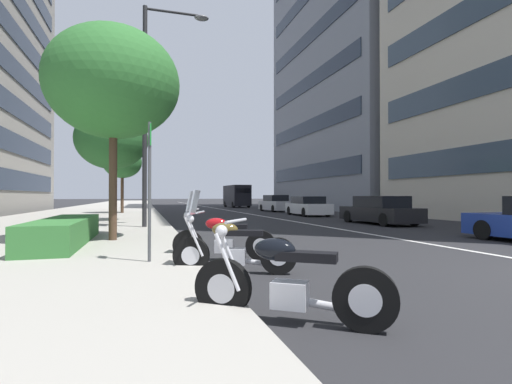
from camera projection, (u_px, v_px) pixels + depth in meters
sidewalk_right_plaza at (99, 212)px, 31.43m from camera, size 160.00×9.24×0.15m
lane_centre_stripe at (222, 209)px, 39.45m from camera, size 110.00×0.16×0.01m
motorcycle_under_tarp at (288, 284)px, 4.07m from camera, size 1.36×1.89×1.11m
motorcycle_far_end_row at (232, 249)px, 6.66m from camera, size 0.93×2.09×1.48m
motorcycle_by_sign_pole at (222, 240)px, 8.08m from camera, size 0.94×2.12×1.48m
car_lead_in_lane at (380, 211)px, 18.66m from camera, size 4.61×1.91×1.38m
car_mid_block_traffic at (308, 206)px, 26.77m from camera, size 4.68×2.05×1.35m
car_far_down_avenue at (276, 204)px, 34.05m from camera, size 4.58×1.94×1.47m
delivery_van_ahead at (237, 196)px, 47.09m from camera, size 5.79×2.29×2.71m
parking_sign_by_curb at (150, 178)px, 7.07m from camera, size 0.32×0.06×2.61m
street_lamp_with_banners at (154, 97)px, 15.23m from camera, size 1.26×2.65×8.84m
clipped_hedge_bed at (64, 231)px, 9.73m from camera, size 5.11×1.10×0.64m
street_tree_far_plaza at (113, 83)px, 10.58m from camera, size 3.64×3.64×5.93m
street_tree_mid_sidewalk at (112, 139)px, 18.85m from camera, size 3.52×3.52×5.56m
street_tree_near_plaza_corner at (122, 162)px, 27.81m from camera, size 2.78×2.78×4.91m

